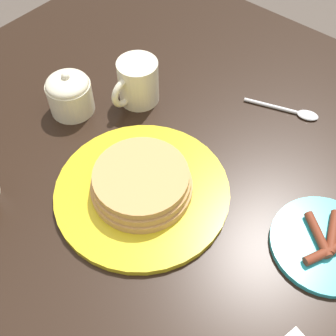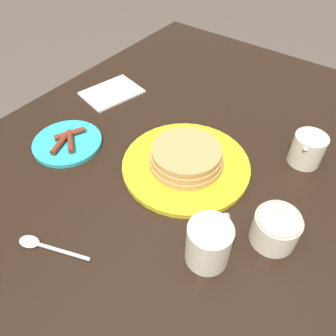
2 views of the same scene
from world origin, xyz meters
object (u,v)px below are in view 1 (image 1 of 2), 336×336
at_px(pancake_plate, 142,187).
at_px(spoon, 294,112).
at_px(coffee_mug, 137,82).
at_px(sugar_bowl, 70,93).
at_px(side_plate_bacon, 325,243).

relative_size(pancake_plate, spoon, 2.04).
bearing_deg(pancake_plate, coffee_mug, -135.71).
relative_size(pancake_plate, sugar_bowl, 3.23).
height_order(pancake_plate, side_plate_bacon, pancake_plate).
height_order(pancake_plate, spoon, pancake_plate).
distance_m(side_plate_bacon, coffee_mug, 0.43).
bearing_deg(sugar_bowl, side_plate_bacon, 95.42).
xyz_separation_m(pancake_plate, side_plate_bacon, (-0.11, 0.27, -0.01)).
bearing_deg(side_plate_bacon, pancake_plate, -68.58).
bearing_deg(pancake_plate, sugar_bowl, -104.17).
xyz_separation_m(side_plate_bacon, coffee_mug, (-0.05, -0.43, 0.04)).
relative_size(coffee_mug, sugar_bowl, 1.22).
distance_m(side_plate_bacon, sugar_bowl, 0.51).
relative_size(sugar_bowl, spoon, 0.63).
xyz_separation_m(coffee_mug, sugar_bowl, (0.10, -0.08, -0.00)).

